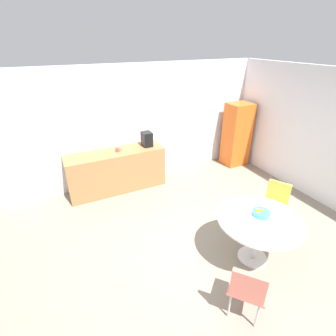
{
  "coord_description": "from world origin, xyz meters",
  "views": [
    {
      "loc": [
        -1.8,
        -2.27,
        3.04
      ],
      "look_at": [
        -0.01,
        1.39,
        0.95
      ],
      "focal_mm": 27.1,
      "sensor_mm": 36.0,
      "label": 1
    }
  ],
  "objects": [
    {
      "name": "ground_plane",
      "position": [
        0.0,
        0.0,
        0.0
      ],
      "size": [
        6.0,
        6.0,
        0.0
      ],
      "primitive_type": "plane",
      "color": "gray"
    },
    {
      "name": "wall_back",
      "position": [
        0.0,
        3.0,
        1.3
      ],
      "size": [
        6.0,
        0.1,
        2.6
      ],
      "primitive_type": "cube",
      "color": "silver",
      "rests_on": "ground_plane"
    },
    {
      "name": "counter_block",
      "position": [
        -0.65,
        2.65,
        0.45
      ],
      "size": [
        2.08,
        0.6,
        0.9
      ],
      "primitive_type": "cube",
      "color": "#9E7042",
      "rests_on": "ground_plane"
    },
    {
      "name": "locker_cabinet",
      "position": [
        2.55,
        2.55,
        0.81
      ],
      "size": [
        0.6,
        0.5,
        1.62
      ],
      "primitive_type": "cube",
      "color": "orange",
      "rests_on": "ground_plane"
    },
    {
      "name": "round_table",
      "position": [
        0.63,
        -0.27,
        0.63
      ],
      "size": [
        1.2,
        1.2,
        0.76
      ],
      "color": "silver",
      "rests_on": "ground_plane"
    },
    {
      "name": "chair_yellow",
      "position": [
        1.52,
        0.22,
        0.52
      ],
      "size": [
        0.57,
        0.57,
        0.83
      ],
      "color": "silver",
      "rests_on": "ground_plane"
    },
    {
      "name": "chair_coral",
      "position": [
        -0.14,
        -0.93,
        0.52
      ],
      "size": [
        0.59,
        0.59,
        0.83
      ],
      "color": "silver",
      "rests_on": "ground_plane"
    },
    {
      "name": "fruit_bowl",
      "position": [
        0.7,
        -0.21,
        0.8
      ],
      "size": [
        0.25,
        0.25,
        0.11
      ],
      "color": "teal",
      "rests_on": "round_table"
    },
    {
      "name": "mug_white",
      "position": [
        -0.59,
        2.63,
        0.95
      ],
      "size": [
        0.13,
        0.08,
        0.09
      ],
      "color": "#D84C4C",
      "rests_on": "counter_block"
    },
    {
      "name": "coffee_maker",
      "position": [
        0.09,
        2.65,
        1.06
      ],
      "size": [
        0.2,
        0.24,
        0.32
      ],
      "primitive_type": "cube",
      "color": "black",
      "rests_on": "counter_block"
    }
  ]
}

